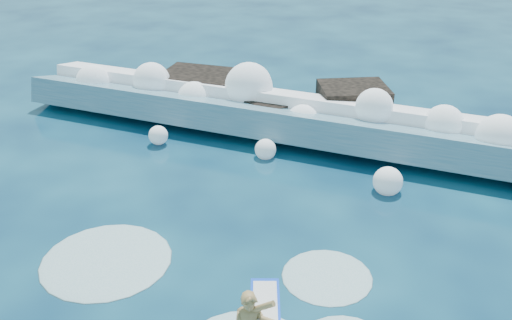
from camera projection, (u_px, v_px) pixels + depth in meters
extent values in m
plane|color=#071F3C|center=(170.00, 227.00, 14.14)|extent=(200.00, 200.00, 0.00)
cube|color=teal|center=(277.00, 121.00, 18.98)|extent=(18.20, 2.77, 1.52)
cube|color=silver|center=(285.00, 100.00, 19.44)|extent=(18.20, 1.28, 0.71)
cube|color=black|center=(200.00, 92.00, 21.36)|extent=(2.88, 2.25, 1.47)
cube|color=black|center=(267.00, 113.00, 19.75)|extent=(2.54, 2.34, 1.13)
cube|color=black|center=(352.00, 108.00, 19.77)|extent=(2.85, 2.66, 1.59)
sphere|color=white|center=(93.00, 82.00, 21.10)|extent=(1.25, 1.25, 1.25)
sphere|color=white|center=(152.00, 81.00, 20.63)|extent=(1.34, 1.34, 1.34)
sphere|color=white|center=(194.00, 98.00, 20.09)|extent=(1.19, 1.19, 1.19)
sphere|color=white|center=(249.00, 86.00, 19.80)|extent=(1.67, 1.67, 1.67)
sphere|color=white|center=(303.00, 121.00, 18.59)|extent=(1.07, 1.07, 1.07)
sphere|color=white|center=(374.00, 107.00, 17.92)|extent=(1.19, 1.19, 1.19)
sphere|color=white|center=(444.00, 125.00, 17.41)|extent=(1.23, 1.23, 1.23)
sphere|color=white|center=(499.00, 137.00, 16.30)|extent=(1.33, 1.33, 1.33)
sphere|color=white|center=(158.00, 135.00, 18.28)|extent=(0.63, 0.63, 0.63)
sphere|color=white|center=(265.00, 149.00, 17.51)|extent=(0.66, 0.66, 0.66)
sphere|color=white|center=(388.00, 181.00, 15.58)|extent=(0.82, 0.82, 0.82)
ellipsoid|color=silver|center=(106.00, 260.00, 12.90)|extent=(2.97, 2.97, 0.15)
ellipsoid|color=silver|center=(327.00, 277.00, 12.39)|extent=(1.99, 1.99, 0.10)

